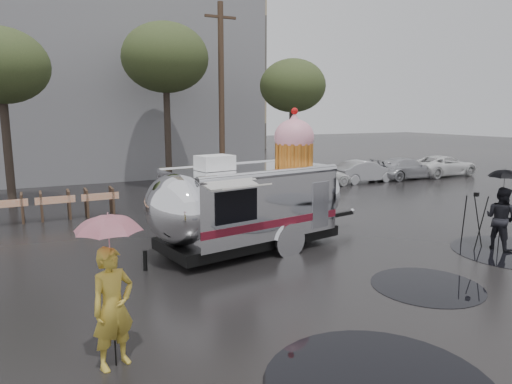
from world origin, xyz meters
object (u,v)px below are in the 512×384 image
person_left (113,308)px  tripod (475,215)px  person_right (501,218)px  airstream_trailer (252,199)px

person_left → tripod: size_ratio=1.16×
person_left → person_right: 10.68m
airstream_trailer → person_left: airstream_trailer is taller
tripod → person_left: bearing=172.0°
tripod → airstream_trailer: bearing=135.5°
airstream_trailer → person_right: 6.88m
airstream_trailer → person_left: size_ratio=3.96×
airstream_trailer → person_right: airstream_trailer is taller
person_left → tripod: (10.01, 1.79, 0.04)m
person_left → person_right: (10.58, 1.41, -0.05)m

